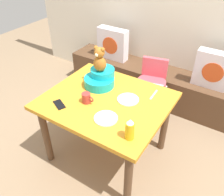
# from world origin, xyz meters

# --- Properties ---
(ground_plane) EXTENTS (8.00, 8.00, 0.00)m
(ground_plane) POSITION_xyz_m (0.00, 0.00, 0.00)
(ground_plane) COLOR #8C7256
(back_wall) EXTENTS (4.40, 0.10, 2.60)m
(back_wall) POSITION_xyz_m (0.00, 1.50, 1.30)
(back_wall) COLOR silver
(back_wall) RESTS_ON ground_plane
(window_bench) EXTENTS (2.60, 0.44, 0.46)m
(window_bench) POSITION_xyz_m (0.00, 1.23, 0.23)
(window_bench) COLOR brown
(window_bench) RESTS_ON ground_plane
(pillow_floral_left) EXTENTS (0.44, 0.15, 0.44)m
(pillow_floral_left) POSITION_xyz_m (-0.69, 1.21, 0.68)
(pillow_floral_left) COLOR silver
(pillow_floral_left) RESTS_ON window_bench
(pillow_floral_right) EXTENTS (0.44, 0.15, 0.44)m
(pillow_floral_right) POSITION_xyz_m (0.70, 1.21, 0.68)
(pillow_floral_right) COLOR silver
(pillow_floral_right) RESTS_ON window_bench
(dining_table) EXTENTS (1.12, 0.96, 0.74)m
(dining_table) POSITION_xyz_m (0.00, 0.00, 0.63)
(dining_table) COLOR orange
(dining_table) RESTS_ON ground_plane
(highchair) EXTENTS (0.39, 0.50, 0.79)m
(highchair) POSITION_xyz_m (0.12, 0.79, 0.52)
(highchair) COLOR #D84C59
(highchair) RESTS_ON ground_plane
(infant_seat_teal) EXTENTS (0.30, 0.33, 0.16)m
(infant_seat_teal) POSITION_xyz_m (-0.18, 0.18, 0.81)
(infant_seat_teal) COLOR #13A8B5
(infant_seat_teal) RESTS_ON dining_table
(teddy_bear) EXTENTS (0.13, 0.12, 0.25)m
(teddy_bear) POSITION_xyz_m (-0.18, 0.17, 1.02)
(teddy_bear) COLOR #A46323
(teddy_bear) RESTS_ON infant_seat_teal
(ketchup_bottle) EXTENTS (0.07, 0.07, 0.18)m
(ketchup_bottle) POSITION_xyz_m (0.42, -0.32, 0.83)
(ketchup_bottle) COLOR gold
(ketchup_bottle) RESTS_ON dining_table
(coffee_mug) EXTENTS (0.12, 0.08, 0.09)m
(coffee_mug) POSITION_xyz_m (-0.12, -0.14, 0.79)
(coffee_mug) COLOR #9E332D
(coffee_mug) RESTS_ON dining_table
(dinner_plate_near) EXTENTS (0.20, 0.20, 0.01)m
(dinner_plate_near) POSITION_xyz_m (0.15, -0.23, 0.75)
(dinner_plate_near) COLOR white
(dinner_plate_near) RESTS_ON dining_table
(dinner_plate_far) EXTENTS (0.20, 0.20, 0.01)m
(dinner_plate_far) POSITION_xyz_m (0.18, 0.10, 0.75)
(dinner_plate_far) COLOR white
(dinner_plate_far) RESTS_ON dining_table
(cell_phone) EXTENTS (0.16, 0.13, 0.01)m
(cell_phone) POSITION_xyz_m (-0.31, -0.30, 0.74)
(cell_phone) COLOR black
(cell_phone) RESTS_ON dining_table
(table_fork) EXTENTS (0.02, 0.17, 0.01)m
(table_fork) POSITION_xyz_m (0.34, 0.30, 0.74)
(table_fork) COLOR silver
(table_fork) RESTS_ON dining_table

